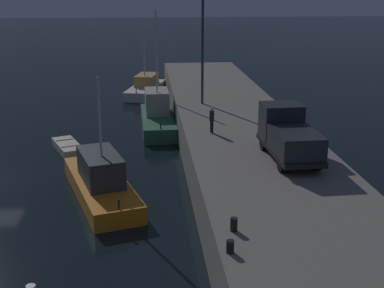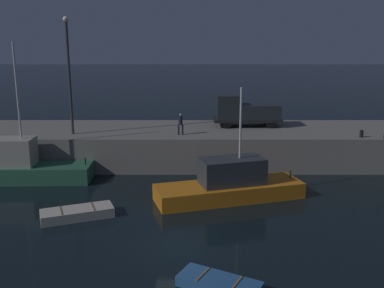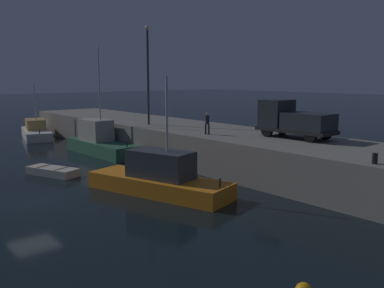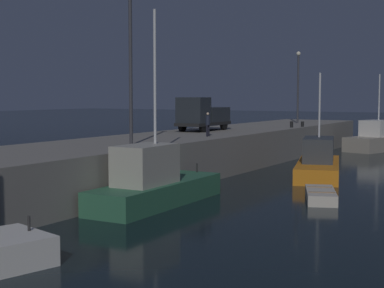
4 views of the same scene
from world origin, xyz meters
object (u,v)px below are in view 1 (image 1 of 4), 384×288
at_px(bollard_central, 234,224).
at_px(utility_truck, 288,135).
at_px(bollard_west, 230,247).
at_px(dockworker, 212,118).
at_px(lamp_post_west, 203,38).
at_px(fishing_boat_blue, 157,115).
at_px(fishing_boat_orange, 101,181).
at_px(rowboat_white_mid, 68,147).
at_px(fishing_boat_white, 146,87).

bearing_deg(bollard_central, utility_truck, 152.34).
distance_m(utility_truck, bollard_west, 11.09).
bearing_deg(dockworker, bollard_west, -4.96).
bearing_deg(dockworker, lamp_post_west, 177.71).
xyz_separation_m(fishing_boat_blue, fishing_boat_orange, (14.53, -3.67, -0.14)).
height_order(fishing_boat_orange, lamp_post_west, lamp_post_west).
height_order(rowboat_white_mid, dockworker, dockworker).
height_order(fishing_boat_orange, bollard_west, fishing_boat_orange).
bearing_deg(utility_truck, rowboat_white_mid, -129.30).
bearing_deg(fishing_boat_blue, rowboat_white_mid, -50.30).
distance_m(fishing_boat_blue, fishing_boat_orange, 14.98).
distance_m(fishing_boat_white, fishing_boat_orange, 28.73).
relative_size(fishing_boat_white, bollard_central, 16.24).
relative_size(fishing_boat_blue, rowboat_white_mid, 2.29).
xyz_separation_m(utility_truck, bollard_west, (9.95, -4.77, -1.05)).
distance_m(rowboat_white_mid, bollard_central, 21.40).
bearing_deg(bollard_west, bollard_central, 165.93).
bearing_deg(bollard_central, fishing_boat_blue, -174.88).
xyz_separation_m(fishing_boat_white, bollard_west, (40.56, 2.68, 2.14)).
distance_m(rowboat_white_mid, dockworker, 11.87).
relative_size(bollard_west, bollard_central, 0.87).
bearing_deg(fishing_boat_blue, utility_truck, 21.69).
distance_m(fishing_boat_blue, bollard_west, 26.62).
bearing_deg(lamp_post_west, bollard_west, -4.01).
distance_m(fishing_boat_white, dockworker, 25.78).
bearing_deg(rowboat_white_mid, fishing_boat_orange, 19.17).
xyz_separation_m(lamp_post_west, utility_truck, (13.69, 3.11, -3.81)).
relative_size(rowboat_white_mid, dockworker, 2.57).
relative_size(lamp_post_west, bollard_west, 18.72).
relative_size(fishing_boat_orange, lamp_post_west, 1.10).
xyz_separation_m(lamp_post_west, bollard_west, (23.65, -1.66, -4.86)).
xyz_separation_m(rowboat_white_mid, bollard_west, (20.88, 8.58, 2.65)).
bearing_deg(dockworker, bollard_central, -3.83).
bearing_deg(fishing_boat_blue, dockworker, 15.58).
xyz_separation_m(dockworker, bollard_west, (15.25, -1.32, -0.70)).
xyz_separation_m(rowboat_white_mid, bollard_central, (19.23, 8.99, 2.69)).
xyz_separation_m(fishing_boat_blue, bollard_central, (24.85, 2.22, 1.88)).
bearing_deg(bollard_west, lamp_post_west, 175.99).
bearing_deg(bollard_west, fishing_boat_white, -176.22).
xyz_separation_m(dockworker, bollard_central, (13.61, -0.91, -0.67)).
height_order(fishing_boat_white, bollard_west, fishing_boat_white).
bearing_deg(fishing_boat_white, utility_truck, 13.68).
distance_m(lamp_post_west, dockworker, 9.38).
bearing_deg(fishing_boat_orange, bollard_west, 24.60).
relative_size(lamp_post_west, dockworker, 5.34).
bearing_deg(utility_truck, bollard_west, -25.59).
xyz_separation_m(fishing_boat_white, bollard_central, (38.91, 3.10, 2.17)).
distance_m(fishing_boat_white, lamp_post_west, 18.81).
bearing_deg(lamp_post_west, fishing_boat_orange, -31.43).
height_order(fishing_boat_white, fishing_boat_orange, fishing_boat_orange).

